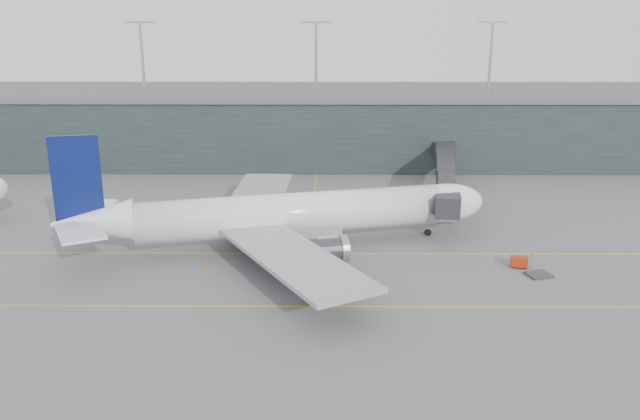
{
  "coord_description": "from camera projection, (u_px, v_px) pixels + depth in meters",
  "views": [
    {
      "loc": [
        6.65,
        -80.6,
        28.8
      ],
      "look_at": [
        6.14,
        -4.0,
        5.95
      ],
      "focal_mm": 35.0,
      "sensor_mm": 36.0,
      "label": 1
    }
  ],
  "objects": [
    {
      "name": "uld_b",
      "position": [
        265.0,
        210.0,
        97.33
      ],
      "size": [
        2.56,
        2.35,
        1.88
      ],
      "rotation": [
        0.0,
        0.0,
        0.41
      ],
      "color": "#37373C",
      "rests_on": "ground"
    },
    {
      "name": "main_aircraft",
      "position": [
        290.0,
        215.0,
        82.84
      ],
      "size": [
        57.15,
        52.74,
        16.19
      ],
      "rotation": [
        0.0,
        0.0,
        0.24
      ],
      "color": "white",
      "rests_on": "ground"
    },
    {
      "name": "uld_a",
      "position": [
        242.0,
        217.0,
        93.77
      ],
      "size": [
        2.31,
        2.03,
        1.8
      ],
      "rotation": [
        0.0,
        0.0,
        0.25
      ],
      "color": "#37373C",
      "rests_on": "ground"
    },
    {
      "name": "baggage_dolly",
      "position": [
        539.0,
        275.0,
        74.33
      ],
      "size": [
        3.32,
        2.97,
        0.28
      ],
      "primitive_type": "cube",
      "rotation": [
        0.0,
        0.0,
        0.32
      ],
      "color": "#323136",
      "rests_on": "ground"
    },
    {
      "name": "taxiline_b",
      "position": [
        261.0,
        306.0,
        66.34
      ],
      "size": [
        160.0,
        0.25,
        0.02
      ],
      "primitive_type": "cube",
      "color": "gold",
      "rests_on": "ground"
    },
    {
      "name": "terminal",
      "position": [
        294.0,
        123.0,
        138.91
      ],
      "size": [
        240.0,
        36.0,
        29.0
      ],
      "color": "#1E2929",
      "rests_on": "ground"
    },
    {
      "name": "jet_bridge",
      "position": [
        439.0,
        168.0,
        107.17
      ],
      "size": [
        10.81,
        44.44,
        6.79
      ],
      "rotation": [
        0.0,
        0.0,
        -0.17
      ],
      "color": "#27272B",
      "rests_on": "ground"
    },
    {
      "name": "cone_nose",
      "position": [
        534.0,
        254.0,
        80.6
      ],
      "size": [
        0.42,
        0.42,
        0.66
      ],
      "primitive_type": "cone",
      "color": "#F85B0D",
      "rests_on": "ground"
    },
    {
      "name": "taxiline_lead_main",
      "position": [
        314.0,
        203.0,
        104.64
      ],
      "size": [
        0.25,
        60.0,
        0.02
      ],
      "primitive_type": "cube",
      "color": "gold",
      "rests_on": "ground"
    },
    {
      "name": "cone_wing_stbd",
      "position": [
        345.0,
        295.0,
        68.17
      ],
      "size": [
        0.45,
        0.45,
        0.71
      ],
      "primitive_type": "cone",
      "color": "#FF3F0E",
      "rests_on": "ground"
    },
    {
      "name": "ground",
      "position": [
        276.0,
        243.0,
        85.51
      ],
      "size": [
        320.0,
        320.0,
        0.0
      ],
      "primitive_type": "plane",
      "color": "#555559",
      "rests_on": "ground"
    },
    {
      "name": "uld_c",
      "position": [
        288.0,
        214.0,
        95.27
      ],
      "size": [
        2.31,
        1.97,
        1.88
      ],
      "rotation": [
        0.0,
        0.0,
        -0.16
      ],
      "color": "#37373C",
      "rests_on": "ground"
    },
    {
      "name": "cone_wing_port",
      "position": [
        340.0,
        220.0,
        94.37
      ],
      "size": [
        0.4,
        0.4,
        0.64
      ],
      "primitive_type": "cone",
      "color": "orange",
      "rests_on": "ground"
    },
    {
      "name": "gse_cart",
      "position": [
        519.0,
        262.0,
        76.74
      ],
      "size": [
        2.21,
        1.65,
        1.36
      ],
      "rotation": [
        0.0,
        0.0,
        -0.21
      ],
      "color": "#A7240B",
      "rests_on": "ground"
    },
    {
      "name": "taxiline_a",
      "position": [
        273.0,
        253.0,
        81.68
      ],
      "size": [
        160.0,
        0.25,
        0.02
      ],
      "primitive_type": "cube",
      "color": "gold",
      "rests_on": "ground"
    },
    {
      "name": "cone_tail",
      "position": [
        206.0,
        266.0,
        76.36
      ],
      "size": [
        0.43,
        0.43,
        0.69
      ],
      "primitive_type": "cone",
      "color": "#CC5D0B",
      "rests_on": "ground"
    }
  ]
}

